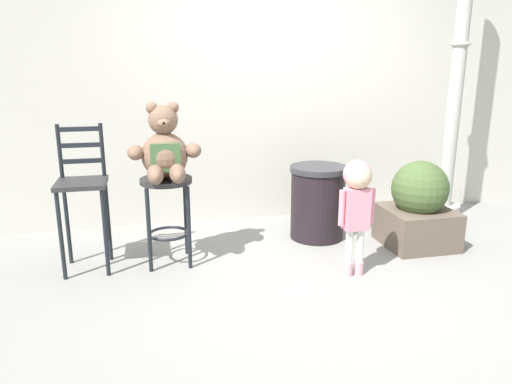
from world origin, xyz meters
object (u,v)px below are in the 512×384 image
Objects in this scene: trash_bin at (317,202)px; bar_chair_empty at (83,191)px; lamppost at (454,101)px; teddy_bear at (165,151)px; child_walking at (357,193)px; planter_with_shrub at (418,208)px; bar_stool_with_teddy at (167,202)px.

trash_bin is 2.08m from bar_chair_empty.
lamppost reaches higher than bar_chair_empty.
child_walking is (1.39, -0.53, -0.28)m from teddy_bear.
child_walking reaches higher than trash_bin.
teddy_bear is 2.29m from planter_with_shrub.
lamppost reaches higher than trash_bin.
child_walking is 0.79× the size of bar_chair_empty.
planter_with_shrub is at bearing -26.03° from trash_bin.
lamppost is 3.98× the size of planter_with_shrub.
planter_with_shrub reaches higher than trash_bin.
teddy_bear is 1.56m from trash_bin.
bar_chair_empty is (-0.64, 0.06, -0.29)m from teddy_bear.
lamppost is at bearing 6.41° from trash_bin.
child_walking is 0.99m from planter_with_shrub.
teddy_bear is at bearing 134.59° from child_walking.
bar_chair_empty is (-2.04, -0.27, 0.30)m from trash_bin.
lamppost is at bearing 40.92° from planter_with_shrub.
teddy_bear reaches higher than trash_bin.
bar_stool_with_teddy is 1.44m from trash_bin.
bar_chair_empty is (-2.03, 0.59, -0.01)m from child_walking.
bar_stool_with_teddy is at bearing 133.55° from child_walking.
planter_with_shrub is (2.21, -0.07, -0.59)m from teddy_bear.
trash_bin is at bearing 65.05° from child_walking.
teddy_bear is at bearing -170.19° from lamppost.
bar_stool_with_teddy is at bearing 177.53° from planter_with_shrub.
teddy_bear is (-0.00, -0.03, 0.42)m from bar_stool_with_teddy.
planter_with_shrub is (2.85, -0.13, -0.29)m from bar_chair_empty.
planter_with_shrub is at bearing -2.55° from bar_chair_empty.
teddy_bear is 0.77× the size of planter_with_shrub.
bar_chair_empty is at bearing -172.95° from lamppost.
child_walking is at bearing -144.97° from lamppost.
planter_with_shrub is at bearing -2.47° from bar_stool_with_teddy.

